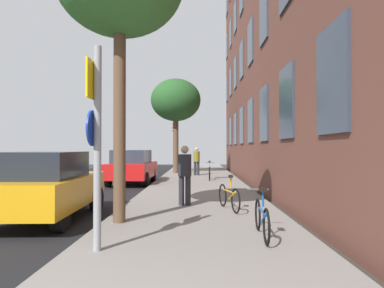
# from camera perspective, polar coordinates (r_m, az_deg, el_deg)

# --- Properties ---
(ground_plane) EXTENTS (41.80, 41.80, 0.00)m
(ground_plane) POSITION_cam_1_polar(r_m,az_deg,el_deg) (16.43, -11.35, -6.67)
(ground_plane) COLOR #332D28
(road_asphalt) EXTENTS (7.00, 38.00, 0.01)m
(road_asphalt) POSITION_cam_1_polar(r_m,az_deg,el_deg) (17.00, -18.32, -6.43)
(road_asphalt) COLOR black
(road_asphalt) RESTS_ON ground
(sidewalk) EXTENTS (4.20, 38.00, 0.12)m
(sidewalk) POSITION_cam_1_polar(r_m,az_deg,el_deg) (16.05, 1.03, -6.61)
(sidewalk) COLOR gray
(sidewalk) RESTS_ON ground
(building_facade) EXTENTS (0.56, 27.00, 15.00)m
(building_facade) POSITION_cam_1_polar(r_m,az_deg,el_deg) (16.72, 10.50, 19.61)
(building_facade) COLOR brown
(building_facade) RESTS_ON ground
(sign_post) EXTENTS (0.16, 0.60, 3.20)m
(sign_post) POSITION_cam_1_polar(r_m,az_deg,el_deg) (5.64, -15.44, 1.57)
(sign_post) COLOR gray
(sign_post) RESTS_ON sidewalk
(traffic_light) EXTENTS (0.43, 0.24, 3.62)m
(traffic_light) POSITION_cam_1_polar(r_m,az_deg,el_deg) (26.41, -2.66, 1.22)
(traffic_light) COLOR black
(traffic_light) RESTS_ON sidewalk
(tree_far) EXTENTS (3.23, 3.23, 6.10)m
(tree_far) POSITION_cam_1_polar(r_m,az_deg,el_deg) (22.78, -2.67, 7.09)
(tree_far) COLOR brown
(tree_far) RESTS_ON sidewalk
(bicycle_0) EXTENTS (0.42, 1.69, 0.90)m
(bicycle_0) POSITION_cam_1_polar(r_m,az_deg,el_deg) (6.50, 11.34, -11.73)
(bicycle_0) COLOR black
(bicycle_0) RESTS_ON sidewalk
(bicycle_1) EXTENTS (0.54, 1.64, 0.91)m
(bicycle_1) POSITION_cam_1_polar(r_m,az_deg,el_deg) (9.16, 6.05, -8.48)
(bicycle_1) COLOR black
(bicycle_1) RESTS_ON sidewalk
(bicycle_2) EXTENTS (0.42, 1.70, 0.96)m
(bicycle_2) POSITION_cam_1_polar(r_m,az_deg,el_deg) (17.73, 2.89, -4.64)
(bicycle_2) COLOR black
(bicycle_2) RESTS_ON sidewalk
(pedestrian_0) EXTENTS (0.45, 0.45, 1.67)m
(pedestrian_0) POSITION_cam_1_polar(r_m,az_deg,el_deg) (9.79, -1.20, -4.46)
(pedestrian_0) COLOR #26262D
(pedestrian_0) RESTS_ON sidewalk
(pedestrian_1) EXTENTS (0.39, 0.39, 1.65)m
(pedestrian_1) POSITION_cam_1_polar(r_m,az_deg,el_deg) (20.61, 0.75, -2.51)
(pedestrian_1) COLOR #26262D
(pedestrian_1) RESTS_ON sidewalk
(car_0) EXTENTS (1.96, 4.01, 1.62)m
(car_0) POSITION_cam_1_polar(r_m,az_deg,el_deg) (9.03, -22.71, -6.20)
(car_0) COLOR orange
(car_0) RESTS_ON road_asphalt
(car_1) EXTENTS (1.91, 4.02, 1.62)m
(car_1) POSITION_cam_1_polar(r_m,az_deg,el_deg) (16.85, -9.74, -3.66)
(car_1) COLOR red
(car_1) RESTS_ON road_asphalt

